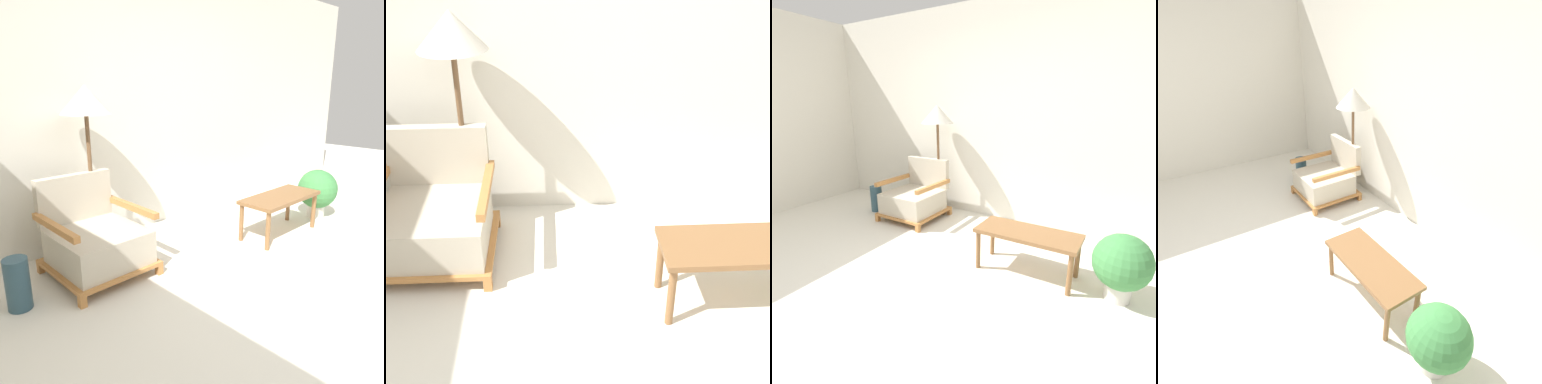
# 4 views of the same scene
# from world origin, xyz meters

# --- Properties ---
(ground_plane) EXTENTS (14.00, 14.00, 0.00)m
(ground_plane) POSITION_xyz_m (0.00, 0.00, 0.00)
(ground_plane) COLOR silver
(wall_back) EXTENTS (8.00, 0.06, 2.70)m
(wall_back) POSITION_xyz_m (0.00, 2.34, 1.35)
(wall_back) COLOR silver
(wall_back) RESTS_ON ground_plane
(armchair) EXTENTS (0.73, 0.75, 0.78)m
(armchair) POSITION_xyz_m (-0.95, 1.73, 0.28)
(armchair) COLOR #B2753D
(armchair) RESTS_ON ground_plane
(floor_lamp) EXTENTS (0.43, 0.43, 1.49)m
(floor_lamp) POSITION_xyz_m (-0.78, 2.05, 1.31)
(floor_lamp) COLOR brown
(floor_lamp) RESTS_ON ground_plane
(coffee_table) EXTENTS (0.92, 0.39, 0.41)m
(coffee_table) POSITION_xyz_m (0.83, 1.17, 0.35)
(coffee_table) COLOR brown
(coffee_table) RESTS_ON ground_plane
(vase) EXTENTS (0.16, 0.16, 0.37)m
(vase) POSITION_xyz_m (-1.61, 1.64, 0.19)
(vase) COLOR #2D4C5B
(vase) RESTS_ON ground_plane
(potted_plant) EXTENTS (0.45, 0.45, 0.56)m
(potted_plant) POSITION_xyz_m (1.60, 1.17, 0.32)
(potted_plant) COLOR beige
(potted_plant) RESTS_ON ground_plane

